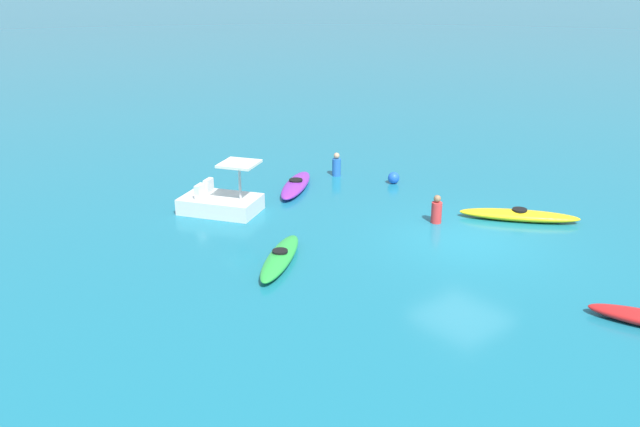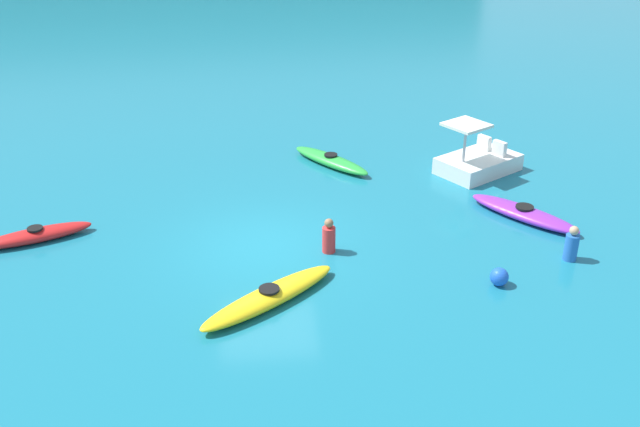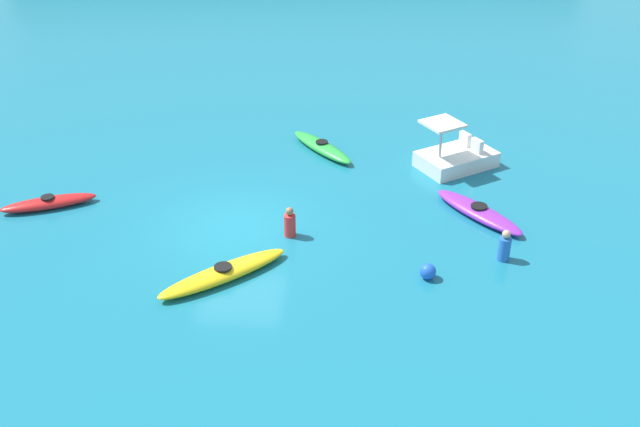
{
  "view_description": "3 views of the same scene",
  "coord_description": "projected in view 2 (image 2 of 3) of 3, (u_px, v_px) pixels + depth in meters",
  "views": [
    {
      "loc": [
        -10.79,
        14.43,
        7.24
      ],
      "look_at": [
        3.37,
        2.64,
        0.49
      ],
      "focal_mm": 37.5,
      "sensor_mm": 36.0,
      "label": 1
    },
    {
      "loc": [
        -0.09,
        -15.32,
        8.45
      ],
      "look_at": [
        1.4,
        0.62,
        0.52
      ],
      "focal_mm": 39.94,
      "sensor_mm": 36.0,
      "label": 2
    },
    {
      "loc": [
        3.15,
        -17.46,
        10.66
      ],
      "look_at": [
        2.31,
        0.37,
        0.27
      ],
      "focal_mm": 41.25,
      "sensor_mm": 36.0,
      "label": 3
    }
  ],
  "objects": [
    {
      "name": "ground_plane",
      "position": [
        266.0,
        246.0,
        17.43
      ],
      "size": [
        600.0,
        600.0,
        0.0
      ],
      "primitive_type": "plane",
      "color": "#19728C"
    },
    {
      "name": "kayak_red",
      "position": [
        36.0,
        235.0,
        17.6
      ],
      "size": [
        2.72,
        1.57,
        0.37
      ],
      "color": "red",
      "rests_on": "ground_plane"
    },
    {
      "name": "kayak_purple",
      "position": [
        524.0,
        213.0,
        18.7
      ],
      "size": [
        2.57,
        2.91,
        0.37
      ],
      "color": "purple",
      "rests_on": "ground_plane"
    },
    {
      "name": "kayak_yellow",
      "position": [
        269.0,
        296.0,
        15.12
      ],
      "size": [
        3.23,
        2.79,
        0.37
      ],
      "color": "yellow",
      "rests_on": "ground_plane"
    },
    {
      "name": "buoy_blue",
      "position": [
        499.0,
        277.0,
        15.75
      ],
      "size": [
        0.41,
        0.41,
        0.41
      ],
      "primitive_type": "sphere",
      "color": "blue",
      "rests_on": "ground_plane"
    },
    {
      "name": "kayak_green",
      "position": [
        331.0,
        160.0,
        22.01
      ],
      "size": [
        2.43,
        2.81,
        0.37
      ],
      "color": "green",
      "rests_on": "ground_plane"
    },
    {
      "name": "person_near_shore",
      "position": [
        329.0,
        237.0,
        17.02
      ],
      "size": [
        0.45,
        0.45,
        0.88
      ],
      "color": "red",
      "rests_on": "ground_plane"
    },
    {
      "name": "pedal_boat_white",
      "position": [
        478.0,
        161.0,
        21.47
      ],
      "size": [
        2.83,
        2.55,
        1.68
      ],
      "color": "white",
      "rests_on": "ground_plane"
    },
    {
      "name": "person_by_kayaks",
      "position": [
        572.0,
        245.0,
        16.68
      ],
      "size": [
        0.43,
        0.43,
        0.88
      ],
      "color": "blue",
      "rests_on": "ground_plane"
    }
  ]
}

